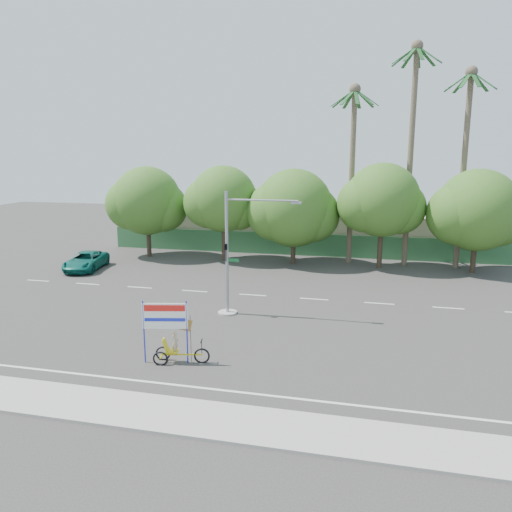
# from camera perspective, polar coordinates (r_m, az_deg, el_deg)

# --- Properties ---
(ground) EXTENTS (120.00, 120.00, 0.00)m
(ground) POSITION_cam_1_polar(r_m,az_deg,el_deg) (24.68, -0.32, -9.81)
(ground) COLOR #33302D
(ground) RESTS_ON ground
(sidewalk_near) EXTENTS (50.00, 2.40, 0.12)m
(sidewalk_near) POSITION_cam_1_polar(r_m,az_deg,el_deg) (18.16, -6.26, -18.02)
(sidewalk_near) COLOR gray
(sidewalk_near) RESTS_ON ground
(fence) EXTENTS (38.00, 0.08, 2.00)m
(fence) POSITION_cam_1_polar(r_m,az_deg,el_deg) (44.87, 6.24, 1.27)
(fence) COLOR #336B3D
(fence) RESTS_ON ground
(building_left) EXTENTS (12.00, 8.00, 4.00)m
(building_left) POSITION_cam_1_polar(r_m,az_deg,el_deg) (51.21, -4.26, 3.72)
(building_left) COLOR #B4AC8F
(building_left) RESTS_ON ground
(building_right) EXTENTS (14.00, 8.00, 3.60)m
(building_right) POSITION_cam_1_polar(r_m,az_deg,el_deg) (48.91, 16.29, 2.68)
(building_right) COLOR #B4AC8F
(building_right) RESTS_ON ground
(tree_far_left) EXTENTS (7.14, 6.00, 7.96)m
(tree_far_left) POSITION_cam_1_polar(r_m,az_deg,el_deg) (44.99, -12.39, 5.94)
(tree_far_left) COLOR #473828
(tree_far_left) RESTS_ON ground
(tree_left) EXTENTS (6.66, 5.60, 8.07)m
(tree_left) POSITION_cam_1_polar(r_m,az_deg,el_deg) (42.40, -3.80, 6.25)
(tree_left) COLOR #473828
(tree_left) RESTS_ON ground
(tree_center) EXTENTS (7.62, 6.40, 7.85)m
(tree_center) POSITION_cam_1_polar(r_m,az_deg,el_deg) (41.09, 4.26, 5.24)
(tree_center) COLOR #473828
(tree_center) RESTS_ON ground
(tree_right) EXTENTS (6.90, 5.80, 8.36)m
(tree_right) POSITION_cam_1_polar(r_m,az_deg,el_deg) (40.49, 14.16, 5.92)
(tree_right) COLOR #473828
(tree_right) RESTS_ON ground
(tree_far_right) EXTENTS (7.38, 6.20, 7.94)m
(tree_far_right) POSITION_cam_1_polar(r_m,az_deg,el_deg) (41.22, 23.91, 4.55)
(tree_far_right) COLOR #473828
(tree_far_right) RESTS_ON ground
(palm_tall) EXTENTS (3.73, 3.79, 17.45)m
(palm_tall) POSITION_cam_1_polar(r_m,az_deg,el_deg) (41.91, 17.38, 13.10)
(palm_tall) COLOR #70604C
(palm_tall) RESTS_ON ground
(palm_mid) EXTENTS (3.73, 3.79, 15.45)m
(palm_mid) POSITION_cam_1_polar(r_m,az_deg,el_deg) (42.31, 22.80, 11.26)
(palm_mid) COLOR #70604C
(palm_mid) RESTS_ON ground
(palm_short) EXTENTS (3.73, 3.79, 14.45)m
(palm_short) POSITION_cam_1_polar(r_m,az_deg,el_deg) (41.85, 10.97, 11.21)
(palm_short) COLOR #70604C
(palm_short) RESTS_ON ground
(traffic_signal) EXTENTS (4.72, 1.10, 7.00)m
(traffic_signal) POSITION_cam_1_polar(r_m,az_deg,el_deg) (28.06, -2.74, -0.94)
(traffic_signal) COLOR gray
(traffic_signal) RESTS_ON ground
(trike_billboard) EXTENTS (2.85, 1.01, 2.85)m
(trike_billboard) POSITION_cam_1_polar(r_m,az_deg,el_deg) (22.32, -9.58, -9.19)
(trike_billboard) COLOR black
(trike_billboard) RESTS_ON ground
(pickup_truck) EXTENTS (3.17, 5.37, 1.40)m
(pickup_truck) POSITION_cam_1_polar(r_m,az_deg,el_deg) (41.62, -18.86, -0.53)
(pickup_truck) COLOR #0D6154
(pickup_truck) RESTS_ON ground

